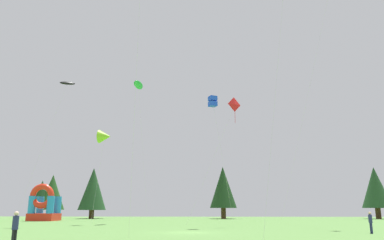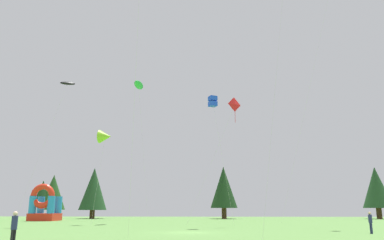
{
  "view_description": "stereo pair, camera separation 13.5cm",
  "coord_description": "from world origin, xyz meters",
  "views": [
    {
      "loc": [
        1.89,
        -31.31,
        1.89
      ],
      "look_at": [
        0.0,
        7.8,
        11.07
      ],
      "focal_mm": 35.35,
      "sensor_mm": 36.0,
      "label": 1
    },
    {
      "loc": [
        2.02,
        -31.31,
        1.89
      ],
      "look_at": [
        0.0,
        7.8,
        11.07
      ],
      "focal_mm": 35.35,
      "sensor_mm": 36.0,
      "label": 2
    }
  ],
  "objects": [
    {
      "name": "kite_green_parafoil",
      "position": [
        -8.27,
        19.73,
        19.1
      ],
      "size": [
        1.48,
        8.75,
        19.69
      ],
      "color": "green",
      "rests_on": "ground_plane"
    },
    {
      "name": "tree_row_3",
      "position": [
        -20.66,
        41.2,
        5.55
      ],
      "size": [
        5.23,
        5.23,
        9.56
      ],
      "color": "#4C331E",
      "rests_on": "ground_plane"
    },
    {
      "name": "person_far_side",
      "position": [
        -7.94,
        -12.08,
        1.04
      ],
      "size": [
        0.38,
        0.38,
        1.75
      ],
      "rotation": [
        0.0,
        0.0,
        4.4
      ],
      "color": "black",
      "rests_on": "ground_plane"
    },
    {
      "name": "person_near_camera",
      "position": [
        14.26,
        -0.41,
        0.97
      ],
      "size": [
        0.33,
        0.33,
        1.63
      ],
      "rotation": [
        0.0,
        0.0,
        4.89
      ],
      "color": "navy",
      "rests_on": "ground_plane"
    },
    {
      "name": "ground_plane",
      "position": [
        0.0,
        0.0,
        0.0
      ],
      "size": [
        120.0,
        120.0,
        0.0
      ],
      "primitive_type": "plane",
      "color": "#5B8C42"
    },
    {
      "name": "inflatable_red_slide",
      "position": [
        -24.29,
        28.28,
        2.06
      ],
      "size": [
        4.02,
        3.99,
        5.67
      ],
      "color": "red",
      "rests_on": "ground_plane"
    },
    {
      "name": "tree_row_2",
      "position": [
        -28.92,
        42.0,
        4.95
      ],
      "size": [
        4.95,
        4.95,
        8.32
      ],
      "color": "#4C331E",
      "rests_on": "ground_plane"
    },
    {
      "name": "kite_red_diamond",
      "position": [
        4.84,
        11.2,
        13.56
      ],
      "size": [
        6.39,
        1.87,
        14.26
      ],
      "color": "red",
      "rests_on": "ground_plane"
    },
    {
      "name": "tree_row_4",
      "position": [
        4.29,
        41.94,
        5.8
      ],
      "size": [
        5.09,
        5.09,
        9.72
      ],
      "color": "#4C331E",
      "rests_on": "ground_plane"
    },
    {
      "name": "kite_black_parafoil",
      "position": [
        -15.0,
        10.65,
        16.37
      ],
      "size": [
        4.57,
        3.41,
        16.82
      ],
      "color": "black",
      "rests_on": "ground_plane"
    },
    {
      "name": "tree_row_1",
      "position": [
        -30.67,
        41.29,
        4.76
      ],
      "size": [
        3.34,
        3.34,
        7.17
      ],
      "color": "#4C331E",
      "rests_on": "ground_plane"
    },
    {
      "name": "kite_lime_delta",
      "position": [
        -11.4,
        15.08,
        10.76
      ],
      "size": [
        1.73,
        3.71,
        11.61
      ],
      "color": "#8CD826",
      "rests_on": "ground_plane"
    },
    {
      "name": "kite_blue_box",
      "position": [
        2.24,
        8.55,
        13.3
      ],
      "size": [
        2.64,
        1.63,
        13.88
      ],
      "color": "blue",
      "rests_on": "ground_plane"
    },
    {
      "name": "tree_row_5",
      "position": [
        32.82,
        42.07,
        5.72
      ],
      "size": [
        5.34,
        5.34,
        9.55
      ],
      "color": "#4C331E",
      "rests_on": "ground_plane"
    }
  ]
}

